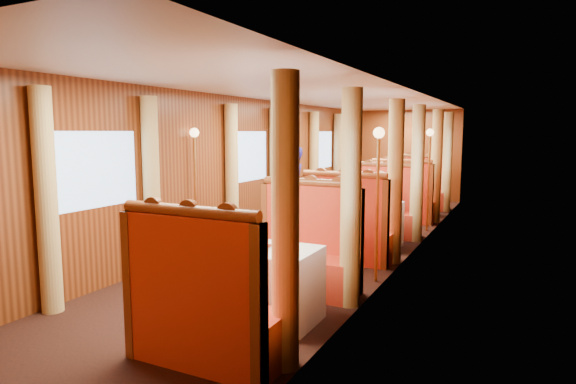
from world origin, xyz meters
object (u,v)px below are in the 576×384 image
Objects in this scene: table_far at (412,198)px; teapot_back at (257,239)px; banquette_mid_fwd at (347,233)px; teapot_left at (244,240)px; fruit_plate at (287,253)px; rose_vase_far at (415,174)px; table_near at (264,284)px; table_mid at (367,224)px; banquette_far_aft at (421,191)px; tea_tray at (254,247)px; banquette_far_fwd at (402,202)px; rose_vase_mid at (368,191)px; banquette_mid_aft at (384,212)px; banquette_near_fwd at (203,314)px; banquette_near_aft at (306,256)px; teapot_right at (255,243)px; passenger at (380,197)px; steward at (293,190)px.

table_far is 7.07× the size of teapot_back.
banquette_mid_fwd reaches higher than teapot_left.
fruit_plate is 0.66× the size of rose_vase_far.
table_near is 7.07× the size of teapot_back.
table_mid is 6.53× the size of teapot_left.
teapot_left is 0.45× the size of rose_vase_far.
table_far is at bearing 90.00° from banquette_mid_fwd.
table_near is at bearing -90.00° from banquette_mid_fwd.
rose_vase_far is at bearing -87.78° from banquette_far_aft.
rose_vase_far reaches higher than tea_tray.
banquette_far_fwd reaches higher than rose_vase_mid.
banquette_far_fwd is at bearing -90.00° from table_far.
banquette_mid_aft is at bearing 90.16° from rose_vase_mid.
banquette_mid_aft is 4.60m from teapot_left.
banquette_mid_aft is 3.94× the size of tea_tray.
rose_vase_far is (0.04, 8.03, 0.50)m from banquette_near_fwd.
banquette_near_aft is 6.02m from rose_vase_far.
table_mid is (0.00, 4.51, -0.05)m from banquette_near_fwd.
banquette_mid_fwd is 8.43× the size of teapot_right.
banquette_near_aft reaches higher than rose_vase_mid.
banquette_mid_aft is at bearing 90.00° from banquette_near_fwd.
rose_vase_mid is at bearing 85.55° from teapot_back.
banquette_far_aft is 1.76× the size of passenger.
table_far is at bearing 92.61° from fruit_plate.
passenger is at bearing 69.55° from teapot_left.
table_far is at bearing 69.28° from teapot_right.
banquette_near_fwd is 3.94× the size of tea_tray.
steward is at bearing -127.70° from banquette_far_fwd.
banquette_far_aft is 4.57m from rose_vase_mid.
teapot_right is at bearing 175.18° from fruit_plate.
steward reaches higher than passenger.
rose_vase_mid is (0.09, 3.51, 0.17)m from tea_tray.
banquette_mid_aft reaches higher than teapot_right.
banquette_mid_fwd is 5.61× the size of fruit_plate.
rose_vase_mid is at bearing 68.97° from teapot_right.
banquette_far_aft is 4.39m from steward.
fruit_plate is at bearing 33.61° from steward.
rose_vase_far is (0.04, 1.03, 0.50)m from banquette_far_fwd.
table_mid is 3.56m from tea_tray.
tea_tray reaches higher than table_mid.
banquette_near_aft reaches higher than table_far.
banquette_mid_fwd is 3.72× the size of rose_vase_mid.
teapot_back is (-0.11, -5.93, 0.39)m from banquette_far_fwd.
table_mid is 1.38× the size of passenger.
banquette_far_aft is 8.33× the size of teapot_left.
table_mid is 6.61× the size of teapot_right.
banquette_mid_aft is 4.65m from teapot_right.
banquette_mid_aft is 3.72× the size of rose_vase_mid.
rose_vase_far is 2.80m from passenger.
teapot_back is 0.09× the size of steward.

